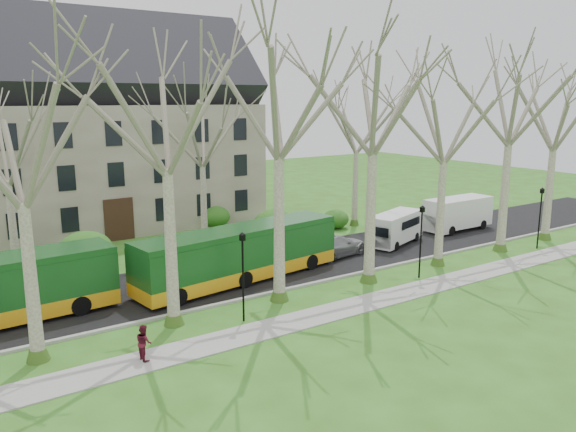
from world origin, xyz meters
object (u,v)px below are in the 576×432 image
object	(u,v)px
sedan	(334,245)
pedestrian_b	(144,342)
bus_follow	(240,253)
van_a	(396,229)
van_b	(458,214)

from	to	relation	value
sedan	pedestrian_b	world-z (taller)	sedan
bus_follow	van_a	distance (m)	13.52
sedan	pedestrian_b	bearing A→B (deg)	105.19
bus_follow	sedan	xyz separation A→B (m)	(7.71, 0.90, -0.87)
sedan	van_b	xyz separation A→B (m)	(13.14, 0.58, 0.55)
bus_follow	pedestrian_b	distance (m)	10.71
bus_follow	van_b	bearing A→B (deg)	-3.85
sedan	pedestrian_b	size ratio (longest dim) A/B	3.51
bus_follow	pedestrian_b	world-z (taller)	bus_follow
van_a	bus_follow	bearing A→B (deg)	165.01
pedestrian_b	sedan	bearing A→B (deg)	-67.76
bus_follow	sedan	world-z (taller)	bus_follow
bus_follow	pedestrian_b	bearing A→B (deg)	-148.56
van_b	bus_follow	bearing A→B (deg)	-176.27
sedan	van_b	distance (m)	13.17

